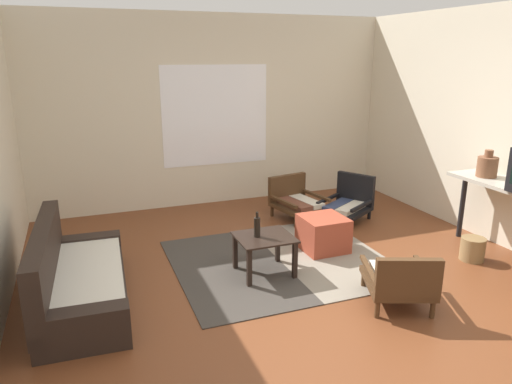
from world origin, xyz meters
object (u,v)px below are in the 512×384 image
object	(u,v)px
couch	(76,281)
clay_vase	(487,166)
ottoman_orange	(323,234)
glass_bottle	(257,227)
armchair_by_window	(296,199)
armchair_striped_foreground	(400,280)
coffee_table	(264,244)
wicker_basket	(473,249)
armchair_corner	(348,202)

from	to	relation	value
couch	clay_vase	xyz separation A→B (m)	(4.39, -0.22, 0.72)
ottoman_orange	glass_bottle	bearing A→B (deg)	-161.67
armchair_by_window	armchair_striped_foreground	bearing A→B (deg)	-94.05
couch	coffee_table	distance (m)	1.78
armchair_striped_foreground	wicker_basket	xyz separation A→B (m)	(1.35, 0.52, -0.13)
armchair_striped_foreground	clay_vase	distance (m)	2.05
coffee_table	armchair_striped_foreground	distance (m)	1.34
coffee_table	clay_vase	bearing A→B (deg)	-3.89
armchair_striped_foreground	couch	bearing A→B (deg)	158.33
armchair_striped_foreground	armchair_corner	xyz separation A→B (m)	(0.80, 2.16, -0.01)
couch	armchair_striped_foreground	bearing A→B (deg)	-21.67
armchair_striped_foreground	clay_vase	xyz separation A→B (m)	(1.74, 0.84, 0.69)
coffee_table	wicker_basket	bearing A→B (deg)	-12.41
couch	wicker_basket	distance (m)	4.04
coffee_table	armchair_corner	distance (m)	2.03
glass_bottle	wicker_basket	size ratio (longest dim) A/B	1.00
armchair_by_window	wicker_basket	bearing A→B (deg)	-58.91
glass_bottle	armchair_corner	bearing A→B (deg)	32.79
armchair_by_window	armchair_corner	xyz separation A→B (m)	(0.63, -0.32, -0.01)
ottoman_orange	clay_vase	world-z (taller)	clay_vase
clay_vase	couch	bearing A→B (deg)	177.17
armchair_striped_foreground	ottoman_orange	distance (m)	1.34
armchair_corner	glass_bottle	bearing A→B (deg)	-147.21
coffee_table	glass_bottle	distance (m)	0.20
armchair_by_window	clay_vase	bearing A→B (deg)	-46.42
glass_bottle	coffee_table	bearing A→B (deg)	-16.74
glass_bottle	armchair_striped_foreground	bearing A→B (deg)	-47.73
armchair_striped_foreground	ottoman_orange	world-z (taller)	armchair_striped_foreground
armchair_striped_foreground	armchair_corner	bearing A→B (deg)	69.56
coffee_table	glass_bottle	size ratio (longest dim) A/B	2.17
ottoman_orange	glass_bottle	distance (m)	1.01
ottoman_orange	clay_vase	bearing A→B (deg)	-15.85
coffee_table	armchair_striped_foreground	size ratio (longest dim) A/B	0.70
couch	ottoman_orange	distance (m)	2.64
couch	wicker_basket	bearing A→B (deg)	-7.53
armchair_striped_foreground	clay_vase	world-z (taller)	clay_vase
armchair_striped_foreground	glass_bottle	distance (m)	1.42
armchair_by_window	couch	bearing A→B (deg)	-153.23
wicker_basket	armchair_striped_foreground	bearing A→B (deg)	-158.84
ottoman_orange	couch	bearing A→B (deg)	-173.83
ottoman_orange	coffee_table	bearing A→B (deg)	-159.02
armchair_corner	armchair_by_window	bearing A→B (deg)	153.01
clay_vase	wicker_basket	xyz separation A→B (m)	(-0.38, -0.31, -0.82)
couch	glass_bottle	bearing A→B (deg)	-0.63
coffee_table	armchair_striped_foreground	xyz separation A→B (m)	(0.87, -1.01, -0.07)
armchair_corner	clay_vase	size ratio (longest dim) A/B	2.64
ottoman_orange	wicker_basket	bearing A→B (deg)	-30.50
coffee_table	armchair_by_window	world-z (taller)	armchair_by_window
couch	ottoman_orange	xyz separation A→B (m)	(2.63, 0.28, -0.02)
armchair_striped_foreground	glass_bottle	world-z (taller)	glass_bottle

